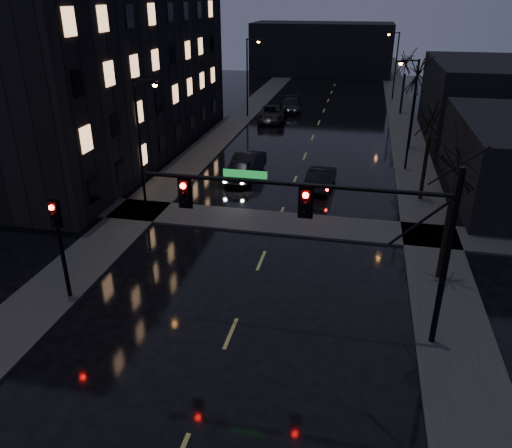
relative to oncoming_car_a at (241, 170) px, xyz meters
The scene contains 21 objects.
sidewalk_left 10.89m from the oncoming_car_a, 116.05° to the left, with size 3.00×140.00×0.12m, color #2D2D2B.
sidewalk_right 15.66m from the oncoming_car_a, 38.58° to the left, with size 3.00×140.00×0.12m, color #2D2D2B.
sidewalk_cross 7.74m from the oncoming_car_a, 61.04° to the right, with size 40.00×3.00×0.12m, color #2D2D2B.
apartment_block 14.59m from the oncoming_car_a, 159.56° to the left, with size 12.00×30.00×12.00m, color black.
commercial_right_far 30.86m from the oncoming_car_a, 47.67° to the left, with size 12.00×18.00×6.00m, color black.
far_block 52.86m from the oncoming_car_a, 89.21° to the left, with size 22.00×10.00×8.00m, color black.
signal_mast 18.38m from the oncoming_car_a, 64.99° to the right, with size 11.11×0.41×7.00m.
signal_pole_left 16.83m from the oncoming_car_a, 103.06° to the right, with size 0.35×0.41×4.53m.
tree_near 17.41m from the oncoming_car_a, 42.82° to the right, with size 3.52×3.52×8.08m.
tree_mid_a 13.19m from the oncoming_car_a, ahead, with size 3.30×3.30×7.58m.
tree_mid_b 17.22m from the oncoming_car_a, 41.57° to the left, with size 3.74×3.74×8.59m.
tree_far 28.07m from the oncoming_car_a, 63.90° to the left, with size 3.43×3.43×7.88m.
streetlight_l_near 9.12m from the oncoming_car_a, 118.00° to the right, with size 1.53×0.28×8.00m.
streetlight_l_far 20.52m from the oncoming_car_a, 101.03° to the left, with size 1.53×0.28×8.00m.
streetlight_r_mid 12.90m from the oncoming_car_a, 22.81° to the left, with size 1.53×0.28×8.00m.
streetlight_r_far 34.88m from the oncoming_car_a, 70.95° to the left, with size 1.53×0.28×8.00m.
oncoming_car_a is the anchor object (origin of this frame).
oncoming_car_b 1.03m from the oncoming_car_a, 84.63° to the left, with size 1.74×5.00×1.65m, color black.
oncoming_car_c 18.38m from the oncoming_car_a, 93.34° to the left, with size 2.69×5.83×1.62m, color black.
oncoming_car_d 23.36m from the oncoming_car_a, 89.49° to the left, with size 2.10×5.16×1.50m, color black.
lead_car 5.66m from the oncoming_car_a, ahead, with size 1.56×4.47×1.47m, color black.
Camera 1 is at (4.27, -7.34, 12.04)m, focal length 35.00 mm.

